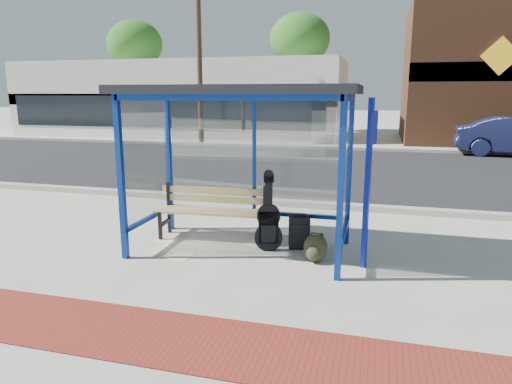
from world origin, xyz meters
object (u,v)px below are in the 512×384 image
(guitar_bag, at_px, (269,223))
(backpack, at_px, (315,248))
(suitcase, at_px, (299,232))
(bench, at_px, (214,209))

(guitar_bag, relative_size, backpack, 2.84)
(suitcase, xyz_separation_m, backpack, (0.31, -0.50, -0.06))
(suitcase, height_order, backpack, suitcase)
(bench, distance_m, backpack, 1.88)
(guitar_bag, height_order, suitcase, guitar_bag)
(bench, xyz_separation_m, backpack, (1.74, -0.64, -0.30))
(guitar_bag, xyz_separation_m, suitcase, (0.43, 0.22, -0.17))
(bench, height_order, backpack, bench)
(guitar_bag, bearing_deg, suitcase, 12.13)
(backpack, bearing_deg, guitar_bag, 164.49)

